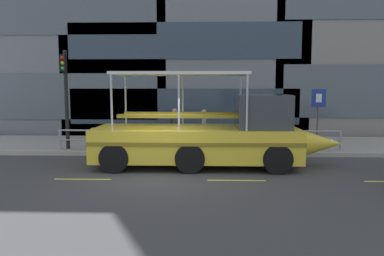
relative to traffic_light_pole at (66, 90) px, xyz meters
The scene contains 11 objects.
ground_plane 6.41m from the traffic_light_pole, 38.77° to the right, with size 120.00×120.00×0.00m, color #3D3D3F.
sidewalk 5.60m from the traffic_light_pole, 23.51° to the left, with size 32.00×4.80×0.18m, color #99968E.
curb_edge 5.27m from the traffic_light_pole, ahead, with size 32.00×0.18×0.18m, color #B2ADA3.
lane_centreline 6.98m from the traffic_light_pole, 45.24° to the right, with size 25.80×0.12×0.01m.
curb_guardrail 6.03m from the traffic_light_pole, ahead, with size 11.98×0.09×0.88m.
traffic_light_pole is the anchor object (origin of this frame).
parking_sign 10.80m from the traffic_light_pole, ahead, with size 0.60×0.12×2.59m.
duck_tour_boat 6.84m from the traffic_light_pole, 21.70° to the right, with size 9.07×2.66×3.39m.
pedestrian_near_bow 9.70m from the traffic_light_pole, ahead, with size 0.45×0.34×1.78m.
pedestrian_mid_left 6.23m from the traffic_light_pole, 11.32° to the left, with size 0.23×0.48×1.65m.
pedestrian_mid_right 5.01m from the traffic_light_pole, 17.27° to the left, with size 0.43×0.32×1.68m.
Camera 1 is at (1.38, -12.36, 2.91)m, focal length 35.31 mm.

